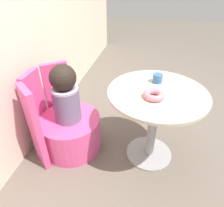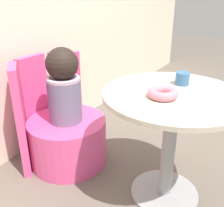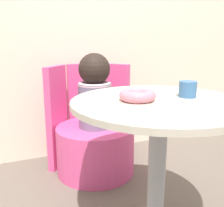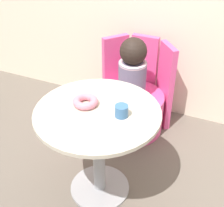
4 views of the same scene
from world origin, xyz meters
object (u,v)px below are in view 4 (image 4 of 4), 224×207
round_table (98,133)px  donut (86,101)px  tub_chair (131,112)px  child_figure (133,69)px  cup (122,111)px

round_table → donut: donut is taller
tub_chair → donut: donut is taller
round_table → tub_chair: bearing=93.8°
child_figure → tub_chair: bearing=93.6°
child_figure → round_table: bearing=-86.2°
tub_chair → child_figure: size_ratio=1.08×
donut → child_figure: bearing=86.4°
donut → cup: (0.24, -0.02, 0.01)m
child_figure → donut: child_figure is taller
tub_chair → donut: 0.89m
child_figure → cup: child_figure is taller
donut → cup: 0.25m
round_table → donut: 0.22m
tub_chair → cup: (0.20, -0.73, 0.55)m
tub_chair → cup: bearing=-74.7°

